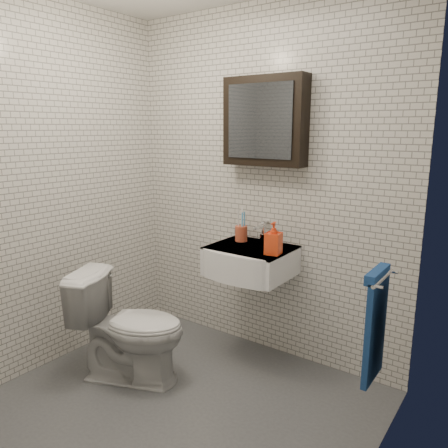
{
  "coord_description": "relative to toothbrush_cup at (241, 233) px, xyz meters",
  "views": [
    {
      "loc": [
        1.6,
        -1.71,
        1.66
      ],
      "look_at": [
        0.05,
        0.45,
        1.07
      ],
      "focal_mm": 35.0,
      "sensor_mm": 36.0,
      "label": 1
    }
  ],
  "objects": [
    {
      "name": "ground",
      "position": [
        0.09,
        -0.87,
        -0.91
      ],
      "size": [
        2.2,
        2.0,
        0.01
      ],
      "primitive_type": "cube",
      "color": "#4B4E52",
      "rests_on": "ground"
    },
    {
      "name": "mirror_cabinet",
      "position": [
        0.14,
        0.06,
        0.79
      ],
      "size": [
        0.6,
        0.15,
        0.6
      ],
      "color": "black",
      "rests_on": "room_shell"
    },
    {
      "name": "room_shell",
      "position": [
        0.09,
        -0.87,
        0.55
      ],
      "size": [
        2.22,
        2.02,
        2.51
      ],
      "color": "silver",
      "rests_on": "ground"
    },
    {
      "name": "toilet",
      "position": [
        -0.37,
        -0.77,
        -0.54
      ],
      "size": [
        0.83,
        0.67,
        0.74
      ],
      "primitive_type": "imported",
      "rotation": [
        0.0,
        0.0,
        1.97
      ],
      "color": "silver",
      "rests_on": "ground"
    },
    {
      "name": "towel_rail",
      "position": [
        1.14,
        -0.52,
        -0.19
      ],
      "size": [
        0.09,
        0.3,
        0.58
      ],
      "color": "silver",
      "rests_on": "room_shell"
    },
    {
      "name": "washbasin",
      "position": [
        0.14,
        -0.13,
        -0.16
      ],
      "size": [
        0.55,
        0.5,
        0.2
      ],
      "color": "white",
      "rests_on": "room_shell"
    },
    {
      "name": "faucet",
      "position": [
        0.14,
        0.06,
        0.01
      ],
      "size": [
        0.06,
        0.2,
        0.15
      ],
      "color": "silver",
      "rests_on": "washbasin"
    },
    {
      "name": "toothbrush_cup",
      "position": [
        0.0,
        0.0,
        0.0
      ],
      "size": [
        0.11,
        0.11,
        0.25
      ],
      "rotation": [
        0.0,
        0.0,
        -0.28
      ],
      "color": "#B1472C",
      "rests_on": "washbasin"
    },
    {
      "name": "soap_bottle",
      "position": [
        0.36,
        -0.16,
        0.05
      ],
      "size": [
        0.11,
        0.11,
        0.21
      ],
      "primitive_type": "imported",
      "rotation": [
        0.0,
        0.0,
        0.15
      ],
      "color": "orange",
      "rests_on": "washbasin"
    }
  ]
}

